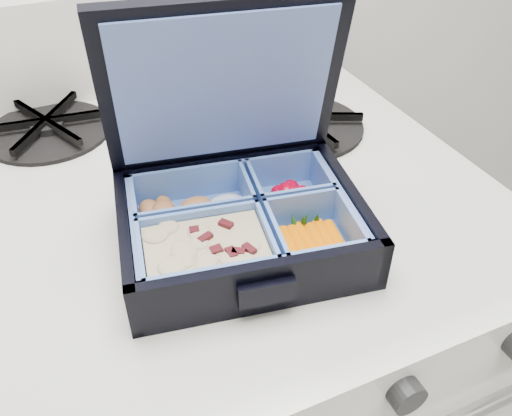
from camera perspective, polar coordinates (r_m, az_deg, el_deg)
name	(u,v)px	position (r m, az deg, el deg)	size (l,w,h in m)	color
stove	(219,401)	(0.91, -3.90, -19.62)	(0.58, 0.58, 0.87)	silver
bento_box	(241,225)	(0.49, -1.54, -1.81)	(0.21, 0.17, 0.05)	black
burner_grate	(299,120)	(0.68, 4.55, 9.27)	(0.16, 0.16, 0.02)	black
burner_grate_rear	(47,126)	(0.71, -21.11, 8.01)	(0.15, 0.15, 0.02)	black
fork	(268,143)	(0.64, 1.29, 6.84)	(0.03, 0.19, 0.01)	#B5B5B5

